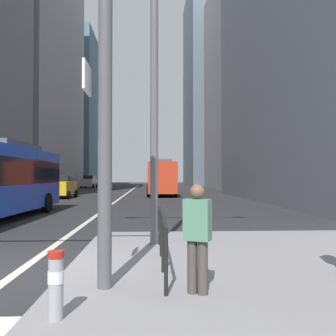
{
  "coord_description": "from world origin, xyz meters",
  "views": [
    {
      "loc": [
        2.58,
        -7.4,
        1.88
      ],
      "look_at": [
        4.55,
        35.26,
        2.79
      ],
      "focal_mm": 39.26,
      "sensor_mm": 36.0,
      "label": 1
    }
  ],
  "objects_px": {
    "car_oncoming_mid": "(62,186)",
    "pedestrian_walking": "(197,233)",
    "street_lamp_post": "(154,43)",
    "car_receding_far": "(162,181)",
    "city_bus_red_distant": "(158,176)",
    "car_oncoming_far": "(89,182)",
    "car_receding_near": "(160,181)",
    "city_bus_red_receding": "(161,176)",
    "bollard_left": "(56,281)"
  },
  "relations": [
    {
      "from": "street_lamp_post",
      "to": "car_oncoming_mid",
      "type": "bearing_deg",
      "value": 109.08
    },
    {
      "from": "city_bus_red_receding",
      "to": "street_lamp_post",
      "type": "relative_size",
      "value": 1.32
    },
    {
      "from": "city_bus_red_receding",
      "to": "bollard_left",
      "type": "bearing_deg",
      "value": -93.77
    },
    {
      "from": "city_bus_red_distant",
      "to": "pedestrian_walking",
      "type": "bearing_deg",
      "value": -90.43
    },
    {
      "from": "car_oncoming_far",
      "to": "car_oncoming_mid",
      "type": "bearing_deg",
      "value": -85.53
    },
    {
      "from": "pedestrian_walking",
      "to": "city_bus_red_receding",
      "type": "bearing_deg",
      "value": 89.53
    },
    {
      "from": "car_receding_near",
      "to": "bollard_left",
      "type": "height_order",
      "value": "car_receding_near"
    },
    {
      "from": "city_bus_red_distant",
      "to": "street_lamp_post",
      "type": "bearing_deg",
      "value": -91.28
    },
    {
      "from": "city_bus_red_receding",
      "to": "pedestrian_walking",
      "type": "xyz_separation_m",
      "value": [
        -0.25,
        -30.62,
        -0.8
      ]
    },
    {
      "from": "car_oncoming_mid",
      "to": "pedestrian_walking",
      "type": "xyz_separation_m",
      "value": [
        8.26,
        -26.11,
        0.04
      ]
    },
    {
      "from": "bollard_left",
      "to": "pedestrian_walking",
      "type": "height_order",
      "value": "pedestrian_walking"
    },
    {
      "from": "bollard_left",
      "to": "pedestrian_walking",
      "type": "xyz_separation_m",
      "value": [
        1.83,
        0.88,
        0.42
      ]
    },
    {
      "from": "city_bus_red_receding",
      "to": "city_bus_red_distant",
      "type": "relative_size",
      "value": 0.93
    },
    {
      "from": "car_oncoming_mid",
      "to": "street_lamp_post",
      "type": "xyz_separation_m",
      "value": [
        7.66,
        -22.14,
        4.29
      ]
    },
    {
      "from": "street_lamp_post",
      "to": "bollard_left",
      "type": "xyz_separation_m",
      "value": [
        -1.22,
        -4.84,
        -4.67
      ]
    },
    {
      "from": "car_oncoming_mid",
      "to": "pedestrian_walking",
      "type": "relative_size",
      "value": 2.63
    },
    {
      "from": "street_lamp_post",
      "to": "bollard_left",
      "type": "distance_m",
      "value": 6.84
    },
    {
      "from": "city_bus_red_receding",
      "to": "street_lamp_post",
      "type": "xyz_separation_m",
      "value": [
        -0.85,
        -26.66,
        3.45
      ]
    },
    {
      "from": "city_bus_red_receding",
      "to": "car_receding_near",
      "type": "relative_size",
      "value": 2.57
    },
    {
      "from": "bollard_left",
      "to": "pedestrian_walking",
      "type": "distance_m",
      "value": 2.07
    },
    {
      "from": "bollard_left",
      "to": "street_lamp_post",
      "type": "bearing_deg",
      "value": 75.83
    },
    {
      "from": "street_lamp_post",
      "to": "bollard_left",
      "type": "bearing_deg",
      "value": -104.17
    },
    {
      "from": "car_receding_far",
      "to": "car_oncoming_mid",
      "type": "bearing_deg",
      "value": -106.39
    },
    {
      "from": "car_receding_near",
      "to": "city_bus_red_distant",
      "type": "bearing_deg",
      "value": -92.73
    },
    {
      "from": "bollard_left",
      "to": "car_oncoming_mid",
      "type": "bearing_deg",
      "value": 103.41
    },
    {
      "from": "city_bus_red_receding",
      "to": "street_lamp_post",
      "type": "height_order",
      "value": "street_lamp_post"
    },
    {
      "from": "car_oncoming_far",
      "to": "city_bus_red_distant",
      "type": "bearing_deg",
      "value": -26.35
    },
    {
      "from": "city_bus_red_receding",
      "to": "car_oncoming_mid",
      "type": "height_order",
      "value": "city_bus_red_receding"
    },
    {
      "from": "city_bus_red_distant",
      "to": "car_oncoming_mid",
      "type": "bearing_deg",
      "value": -112.37
    },
    {
      "from": "car_receding_far",
      "to": "car_oncoming_far",
      "type": "height_order",
      "value": "same"
    },
    {
      "from": "city_bus_red_distant",
      "to": "car_oncoming_far",
      "type": "relative_size",
      "value": 2.67
    },
    {
      "from": "city_bus_red_receding",
      "to": "bollard_left",
      "type": "distance_m",
      "value": 31.59
    },
    {
      "from": "street_lamp_post",
      "to": "city_bus_red_receding",
      "type": "bearing_deg",
      "value": 88.16
    },
    {
      "from": "city_bus_red_distant",
      "to": "street_lamp_post",
      "type": "height_order",
      "value": "street_lamp_post"
    },
    {
      "from": "car_oncoming_far",
      "to": "bollard_left",
      "type": "distance_m",
      "value": 53.89
    },
    {
      "from": "car_receding_far",
      "to": "city_bus_red_distant",
      "type": "bearing_deg",
      "value": -94.25
    },
    {
      "from": "city_bus_red_distant",
      "to": "pedestrian_walking",
      "type": "relative_size",
      "value": 7.11
    },
    {
      "from": "pedestrian_walking",
      "to": "street_lamp_post",
      "type": "bearing_deg",
      "value": 98.67
    },
    {
      "from": "car_receding_near",
      "to": "car_oncoming_mid",
      "type": "bearing_deg",
      "value": -104.95
    },
    {
      "from": "car_receding_far",
      "to": "street_lamp_post",
      "type": "height_order",
      "value": "street_lamp_post"
    },
    {
      "from": "pedestrian_walking",
      "to": "car_receding_near",
      "type": "bearing_deg",
      "value": 89.04
    },
    {
      "from": "car_receding_near",
      "to": "pedestrian_walking",
      "type": "xyz_separation_m",
      "value": [
        -1.02,
        -60.87,
        0.04
      ]
    },
    {
      "from": "pedestrian_walking",
      "to": "car_oncoming_mid",
      "type": "bearing_deg",
      "value": 107.57
    },
    {
      "from": "car_receding_near",
      "to": "street_lamp_post",
      "type": "height_order",
      "value": "street_lamp_post"
    },
    {
      "from": "city_bus_red_receding",
      "to": "car_oncoming_far",
      "type": "bearing_deg",
      "value": 115.94
    },
    {
      "from": "car_oncoming_mid",
      "to": "car_receding_near",
      "type": "xyz_separation_m",
      "value": [
        9.28,
        34.76,
        -0.0
      ]
    },
    {
      "from": "bollard_left",
      "to": "car_receding_near",
      "type": "bearing_deg",
      "value": 87.36
    },
    {
      "from": "car_oncoming_mid",
      "to": "car_receding_near",
      "type": "distance_m",
      "value": 35.98
    },
    {
      "from": "city_bus_red_distant",
      "to": "car_oncoming_far",
      "type": "height_order",
      "value": "city_bus_red_distant"
    },
    {
      "from": "city_bus_red_distant",
      "to": "bollard_left",
      "type": "relative_size",
      "value": 13.88
    }
  ]
}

